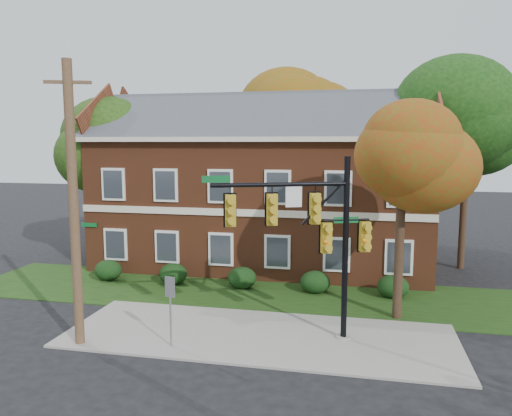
% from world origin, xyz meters
% --- Properties ---
extents(ground, '(120.00, 120.00, 0.00)m').
position_xyz_m(ground, '(0.00, 0.00, 0.00)').
color(ground, black).
rests_on(ground, ground).
extents(sidewalk, '(14.00, 5.00, 0.08)m').
position_xyz_m(sidewalk, '(0.00, 1.00, 0.04)').
color(sidewalk, gray).
rests_on(sidewalk, ground).
extents(grass_strip, '(30.00, 6.00, 0.04)m').
position_xyz_m(grass_strip, '(0.00, 6.00, 0.02)').
color(grass_strip, '#193811').
rests_on(grass_strip, ground).
extents(apartment_building, '(18.80, 8.80, 9.74)m').
position_xyz_m(apartment_building, '(-2.00, 11.95, 4.99)').
color(apartment_building, brown).
rests_on(apartment_building, ground).
extents(hedge_far_left, '(1.40, 1.26, 1.05)m').
position_xyz_m(hedge_far_left, '(-9.00, 6.70, 0.53)').
color(hedge_far_left, black).
rests_on(hedge_far_left, ground).
extents(hedge_left, '(1.40, 1.26, 1.05)m').
position_xyz_m(hedge_left, '(-5.50, 6.70, 0.53)').
color(hedge_left, black).
rests_on(hedge_left, ground).
extents(hedge_center, '(1.40, 1.26, 1.05)m').
position_xyz_m(hedge_center, '(-2.00, 6.70, 0.53)').
color(hedge_center, black).
rests_on(hedge_center, ground).
extents(hedge_right, '(1.40, 1.26, 1.05)m').
position_xyz_m(hedge_right, '(1.50, 6.70, 0.53)').
color(hedge_right, black).
rests_on(hedge_right, ground).
extents(hedge_far_right, '(1.40, 1.26, 1.05)m').
position_xyz_m(hedge_far_right, '(5.00, 6.70, 0.53)').
color(hedge_far_right, black).
rests_on(hedge_far_right, ground).
extents(tree_near_right, '(4.50, 4.25, 8.58)m').
position_xyz_m(tree_near_right, '(5.22, 3.87, 6.67)').
color(tree_near_right, black).
rests_on(tree_near_right, ground).
extents(tree_left_rear, '(5.40, 5.10, 8.88)m').
position_xyz_m(tree_left_rear, '(-11.73, 10.84, 6.68)').
color(tree_left_rear, black).
rests_on(tree_left_rear, ground).
extents(tree_right_rear, '(6.30, 5.95, 10.62)m').
position_xyz_m(tree_right_rear, '(9.31, 12.81, 8.12)').
color(tree_right_rear, black).
rests_on(tree_right_rear, ground).
extents(tree_far_rear, '(6.84, 6.46, 11.52)m').
position_xyz_m(tree_far_rear, '(-0.66, 19.79, 8.84)').
color(tree_far_rear, black).
rests_on(tree_far_rear, ground).
extents(traffic_signal, '(5.47, 2.31, 6.51)m').
position_xyz_m(traffic_signal, '(1.91, 0.88, 4.04)').
color(traffic_signal, gray).
rests_on(traffic_signal, ground).
extents(utility_pole, '(1.45, 0.61, 9.66)m').
position_xyz_m(utility_pole, '(-5.92, -0.99, 4.90)').
color(utility_pole, brown).
rests_on(utility_pole, ground).
extents(sign_post, '(0.36, 0.10, 2.50)m').
position_xyz_m(sign_post, '(-2.72, -0.59, 1.70)').
color(sign_post, slate).
rests_on(sign_post, ground).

